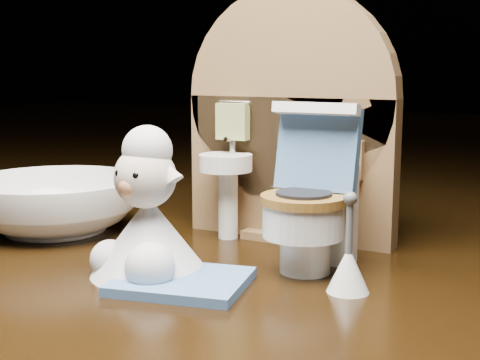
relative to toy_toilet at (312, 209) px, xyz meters
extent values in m
cube|color=black|center=(-0.04, -0.01, -0.08)|extent=(2.50, 2.50, 0.10)
cube|color=brown|center=(-0.04, 0.05, 0.01)|extent=(0.13, 0.02, 0.09)
cylinder|color=brown|center=(-0.04, 0.05, 0.05)|extent=(0.13, 0.02, 0.13)
cube|color=brown|center=(-0.04, 0.05, -0.03)|extent=(0.05, 0.04, 0.01)
cylinder|color=white|center=(-0.07, 0.03, -0.01)|extent=(0.01, 0.01, 0.04)
cylinder|color=white|center=(-0.07, 0.03, 0.02)|extent=(0.03, 0.03, 0.01)
cylinder|color=silver|center=(-0.07, 0.04, 0.03)|extent=(0.00, 0.00, 0.01)
cube|color=#9AA45A|center=(-0.07, 0.04, 0.04)|extent=(0.02, 0.01, 0.02)
cube|color=brown|center=(0.00, 0.04, 0.02)|extent=(0.02, 0.01, 0.02)
cylinder|color=beige|center=(0.00, 0.04, 0.01)|extent=(0.02, 0.02, 0.02)
cylinder|color=white|center=(0.00, -0.01, -0.02)|extent=(0.03, 0.03, 0.02)
cylinder|color=white|center=(0.00, -0.01, 0.00)|extent=(0.04, 0.04, 0.02)
cylinder|color=brown|center=(0.00, -0.01, 0.01)|extent=(0.04, 0.04, 0.00)
cube|color=white|center=(0.00, 0.01, -0.01)|extent=(0.03, 0.02, 0.05)
cube|color=#4B74AA|center=(0.00, 0.01, 0.03)|extent=(0.04, 0.02, 0.04)
cube|color=white|center=(0.00, 0.00, 0.05)|extent=(0.05, 0.01, 0.01)
cylinder|color=#BAD220|center=(0.01, 0.01, 0.03)|extent=(0.01, 0.01, 0.01)
cube|color=#4B74AA|center=(-0.04, -0.06, -0.03)|extent=(0.07, 0.06, 0.00)
cone|color=white|center=(0.03, -0.03, -0.02)|extent=(0.02, 0.02, 0.02)
cylinder|color=#59595B|center=(0.03, -0.03, 0.00)|extent=(0.00, 0.00, 0.03)
sphere|color=#59595B|center=(0.03, -0.03, 0.01)|extent=(0.01, 0.01, 0.01)
cone|color=silver|center=(-0.07, -0.05, -0.01)|extent=(0.06, 0.06, 0.04)
sphere|color=silver|center=(-0.06, -0.06, -0.02)|extent=(0.02, 0.02, 0.02)
sphere|color=silver|center=(-0.09, -0.06, -0.02)|extent=(0.02, 0.02, 0.02)
sphere|color=beige|center=(-0.07, -0.05, 0.02)|extent=(0.03, 0.03, 0.03)
sphere|color=tan|center=(-0.07, -0.06, 0.02)|extent=(0.01, 0.01, 0.01)
sphere|color=silver|center=(-0.07, -0.05, 0.03)|extent=(0.03, 0.03, 0.03)
cone|color=beige|center=(-0.08, -0.05, 0.02)|extent=(0.01, 0.01, 0.01)
cone|color=beige|center=(-0.05, -0.05, 0.02)|extent=(0.01, 0.01, 0.01)
sphere|color=black|center=(-0.08, -0.06, 0.02)|extent=(0.00, 0.00, 0.00)
sphere|color=black|center=(-0.06, -0.06, 0.02)|extent=(0.00, 0.00, 0.00)
imported|color=white|center=(-0.17, 0.00, -0.01)|extent=(0.13, 0.13, 0.03)
camera|label=1|loc=(0.12, -0.32, 0.07)|focal=50.00mm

